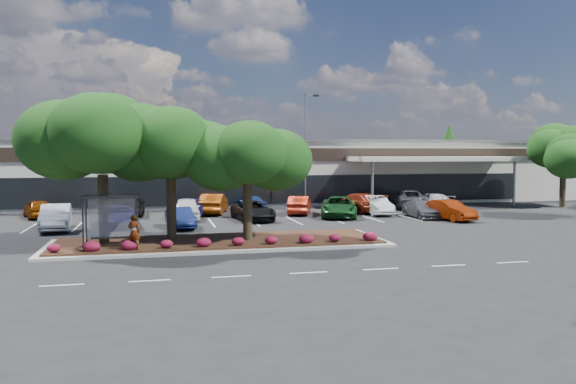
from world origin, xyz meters
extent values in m
plane|color=black|center=(0.00, 0.00, 0.00)|extent=(160.00, 160.00, 0.00)
cube|color=silver|center=(0.00, 34.00, 3.00)|extent=(80.00, 20.00, 6.00)
cube|color=#4A4B4D|center=(0.00, 34.00, 6.10)|extent=(80.40, 20.40, 0.30)
cube|color=black|center=(0.00, 23.95, 4.80)|extent=(80.00, 0.25, 1.20)
cube|color=black|center=(0.00, 23.95, 1.60)|extent=(60.00, 0.18, 2.60)
cube|color=red|center=(-6.00, 23.88, 4.80)|extent=(6.00, 0.12, 1.00)
cube|color=silver|center=(20.00, 21.50, 4.40)|extent=(16.00, 5.00, 0.40)
cylinder|color=gray|center=(13.00, 19.50, 2.10)|extent=(0.24, 0.24, 4.20)
cylinder|color=gray|center=(27.00, 19.50, 2.10)|extent=(0.24, 0.24, 4.20)
cube|color=#ABAAA5|center=(-2.00, 4.00, 0.07)|extent=(18.00, 6.00, 0.15)
cube|color=#46281A|center=(-2.00, 4.00, 0.20)|extent=(17.20, 5.20, 0.12)
cube|color=silver|center=(-8.80, -4.00, 0.01)|extent=(1.60, 0.12, 0.01)
cube|color=silver|center=(-5.60, -4.00, 0.01)|extent=(1.60, 0.12, 0.01)
cube|color=silver|center=(-2.40, -4.00, 0.01)|extent=(1.60, 0.12, 0.01)
cube|color=silver|center=(0.80, -4.00, 0.01)|extent=(1.60, 0.12, 0.01)
cube|color=silver|center=(4.00, -4.00, 0.01)|extent=(1.60, 0.12, 0.01)
cube|color=silver|center=(7.20, -4.00, 0.01)|extent=(1.60, 0.12, 0.01)
cube|color=silver|center=(10.40, -4.00, 0.01)|extent=(1.60, 0.12, 0.01)
cube|color=silver|center=(-13.50, 13.50, 0.01)|extent=(0.12, 5.00, 0.01)
cube|color=silver|center=(-10.50, 13.50, 0.01)|extent=(0.12, 5.00, 0.01)
cube|color=silver|center=(-7.50, 13.50, 0.01)|extent=(0.12, 5.00, 0.01)
cube|color=silver|center=(-4.50, 13.50, 0.01)|extent=(0.12, 5.00, 0.01)
cube|color=silver|center=(-1.50, 13.50, 0.01)|extent=(0.12, 5.00, 0.01)
cube|color=silver|center=(1.50, 13.50, 0.01)|extent=(0.12, 5.00, 0.01)
cube|color=silver|center=(4.50, 13.50, 0.01)|extent=(0.12, 5.00, 0.01)
cube|color=silver|center=(7.50, 13.50, 0.01)|extent=(0.12, 5.00, 0.01)
cube|color=silver|center=(10.50, 13.50, 0.01)|extent=(0.12, 5.00, 0.01)
cube|color=silver|center=(13.50, 13.50, 0.01)|extent=(0.12, 5.00, 0.01)
cube|color=silver|center=(16.50, 13.50, 0.01)|extent=(0.12, 5.00, 0.01)
cylinder|color=black|center=(-8.75, 3.45, 1.51)|extent=(0.08, 0.08, 2.50)
cylinder|color=black|center=(-6.25, 3.45, 1.51)|extent=(0.08, 0.08, 2.50)
cylinder|color=black|center=(-8.75, 2.15, 1.51)|extent=(0.08, 0.08, 2.50)
cylinder|color=black|center=(-6.25, 2.15, 1.51)|extent=(0.08, 0.08, 2.50)
cube|color=black|center=(-7.50, 2.80, 2.80)|extent=(2.75, 1.55, 0.10)
cube|color=silver|center=(-7.50, 3.45, 1.63)|extent=(2.30, 0.03, 2.00)
cube|color=black|center=(-7.50, 3.05, 0.71)|extent=(2.00, 0.35, 0.06)
cone|color=#0F3B10|center=(34.00, 44.00, 4.50)|extent=(3.96, 3.96, 9.00)
imported|color=#594C47|center=(-6.37, 1.86, 1.12)|extent=(0.74, 0.64, 1.72)
cube|color=#ABAAA5|center=(7.64, 21.99, 0.20)|extent=(0.50, 0.50, 0.40)
cylinder|color=gray|center=(7.64, 21.99, 5.32)|extent=(0.14, 0.14, 9.83)
cube|color=gray|center=(8.06, 21.83, 10.08)|extent=(0.92, 0.53, 0.14)
cube|color=black|center=(8.52, 21.65, 10.01)|extent=(0.53, 0.44, 0.18)
imported|color=silver|center=(-11.60, 12.11, 0.83)|extent=(2.23, 5.18, 1.66)
imported|color=navy|center=(-7.84, 13.12, 0.71)|extent=(2.90, 5.32, 1.41)
imported|color=white|center=(-3.12, 15.90, 0.81)|extent=(2.17, 4.87, 1.63)
imported|color=navy|center=(-3.77, 11.35, 0.68)|extent=(1.99, 4.28, 1.36)
imported|color=black|center=(1.60, 14.34, 0.72)|extent=(2.86, 5.39, 1.44)
imported|color=#16461C|center=(8.43, 14.92, 0.79)|extent=(4.29, 6.25, 1.59)
imported|color=silver|center=(11.87, 15.95, 0.75)|extent=(1.68, 4.61, 1.51)
imported|color=#53545A|center=(14.54, 13.15, 0.66)|extent=(2.03, 4.62, 1.32)
imported|color=#6D1C03|center=(15.68, 11.17, 0.74)|extent=(2.52, 4.74, 1.49)
imported|color=#703003|center=(-14.09, 19.51, 0.72)|extent=(2.94, 4.55, 1.44)
imported|color=black|center=(-7.29, 19.62, 0.75)|extent=(2.18, 5.18, 1.49)
imported|color=#6F2C05|center=(-0.78, 19.40, 0.83)|extent=(2.89, 5.32, 1.66)
imported|color=navy|center=(-2.51, 18.14, 0.70)|extent=(4.17, 5.55, 1.40)
imported|color=navy|center=(2.51, 21.53, 0.69)|extent=(2.79, 4.37, 1.39)
imported|color=maroon|center=(5.98, 17.65, 0.75)|extent=(3.00, 4.79, 1.49)
imported|color=maroon|center=(11.03, 17.91, 0.80)|extent=(3.95, 5.97, 1.61)
imported|color=silver|center=(18.17, 18.49, 0.71)|extent=(2.06, 4.94, 1.42)
imported|color=#515259|center=(16.87, 20.44, 0.81)|extent=(4.18, 6.37, 1.63)
camera|label=1|loc=(-5.30, -26.13, 4.96)|focal=35.00mm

